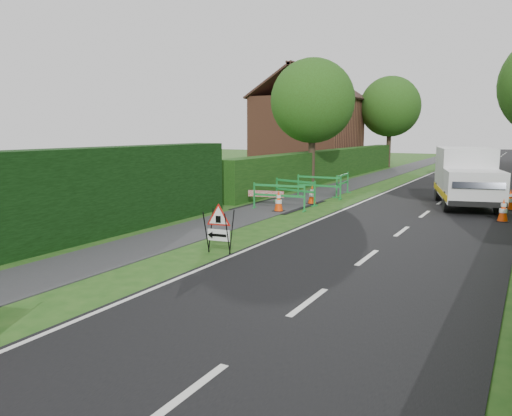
% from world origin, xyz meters
% --- Properties ---
extents(ground, '(120.00, 120.00, 0.00)m').
position_xyz_m(ground, '(0.00, 0.00, 0.00)').
color(ground, '#1E4B15').
rests_on(ground, ground).
extents(road_surface, '(6.00, 90.00, 0.02)m').
position_xyz_m(road_surface, '(2.50, 35.00, 0.00)').
color(road_surface, black).
rests_on(road_surface, ground).
extents(footpath, '(2.00, 90.00, 0.02)m').
position_xyz_m(footpath, '(-3.00, 35.00, 0.01)').
color(footpath, '#2D2D30').
rests_on(footpath, ground).
extents(hedge_west_far, '(1.00, 24.00, 1.80)m').
position_xyz_m(hedge_west_far, '(-5.00, 22.00, 0.00)').
color(hedge_west_far, '#14380F').
rests_on(hedge_west_far, ground).
extents(house_west, '(7.50, 7.40, 7.88)m').
position_xyz_m(house_west, '(-10.00, 30.00, 2.90)').
color(house_west, brown).
rests_on(house_west, ground).
extents(tree_nw, '(4.40, 4.40, 6.70)m').
position_xyz_m(tree_nw, '(-4.60, 18.00, 4.48)').
color(tree_nw, '#2D2116').
rests_on(tree_nw, ground).
extents(tree_fw, '(4.80, 4.80, 7.24)m').
position_xyz_m(tree_fw, '(-4.60, 34.00, 4.83)').
color(tree_fw, '#2D2116').
rests_on(tree_fw, ground).
extents(triangle_sign, '(0.81, 0.81, 1.04)m').
position_xyz_m(triangle_sign, '(-0.81, 3.15, 0.73)').
color(triangle_sign, black).
rests_on(triangle_sign, ground).
extents(works_van, '(3.12, 5.30, 2.27)m').
position_xyz_m(works_van, '(3.50, 14.32, 1.21)').
color(works_van, silver).
rests_on(works_van, ground).
extents(traffic_cone_0, '(0.38, 0.38, 0.79)m').
position_xyz_m(traffic_cone_0, '(5.01, 11.26, 0.39)').
color(traffic_cone_0, black).
rests_on(traffic_cone_0, ground).
extents(traffic_cone_1, '(0.38, 0.38, 0.79)m').
position_xyz_m(traffic_cone_1, '(5.09, 14.10, 0.39)').
color(traffic_cone_1, black).
rests_on(traffic_cone_1, ground).
extents(traffic_cone_2, '(0.38, 0.38, 0.79)m').
position_xyz_m(traffic_cone_2, '(4.79, 15.60, 0.39)').
color(traffic_cone_2, black).
rests_on(traffic_cone_2, ground).
extents(traffic_cone_3, '(0.38, 0.38, 0.79)m').
position_xyz_m(traffic_cone_3, '(-2.35, 9.57, 0.39)').
color(traffic_cone_3, black).
rests_on(traffic_cone_3, ground).
extents(traffic_cone_4, '(0.38, 0.38, 0.79)m').
position_xyz_m(traffic_cone_4, '(-2.01, 11.92, 0.39)').
color(traffic_cone_4, black).
rests_on(traffic_cone_4, ground).
extents(ped_barrier_0, '(2.09, 0.59, 1.00)m').
position_xyz_m(ped_barrier_0, '(-2.52, 9.92, 0.63)').
color(ped_barrier_0, '#198935').
rests_on(ped_barrier_0, ground).
extents(ped_barrier_1, '(2.08, 0.87, 1.00)m').
position_xyz_m(ped_barrier_1, '(-2.66, 11.69, 0.63)').
color(ped_barrier_1, '#198935').
rests_on(ped_barrier_1, ground).
extents(ped_barrier_2, '(2.06, 0.36, 1.00)m').
position_xyz_m(ped_barrier_2, '(-2.47, 13.79, 0.63)').
color(ped_barrier_2, '#198935').
rests_on(ped_barrier_2, ground).
extents(ped_barrier_3, '(0.52, 2.08, 1.00)m').
position_xyz_m(ped_barrier_3, '(-1.88, 15.23, 0.63)').
color(ped_barrier_3, '#198935').
rests_on(ped_barrier_3, ground).
extents(redwhite_plank, '(1.48, 0.30, 0.25)m').
position_xyz_m(redwhite_plank, '(-3.55, 10.82, 0.00)').
color(redwhite_plank, red).
rests_on(redwhite_plank, ground).
extents(hatchback_car, '(2.63, 3.81, 1.21)m').
position_xyz_m(hatchback_car, '(2.58, 27.96, 0.60)').
color(hatchback_car, silver).
rests_on(hatchback_car, ground).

